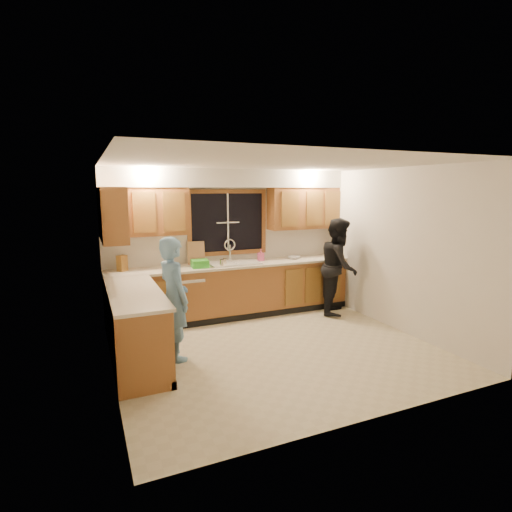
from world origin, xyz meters
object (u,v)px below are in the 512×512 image
Objects in this scene: stove at (141,343)px; soap_bottle at (261,255)px; woman at (339,266)px; dish_crate at (200,264)px; sink at (234,267)px; knife_block at (122,263)px; man at (174,299)px; dishwasher at (186,298)px; bowl at (294,257)px.

stove is 4.32× the size of soap_bottle.
dish_crate is (-2.37, 0.47, 0.14)m from woman.
stove is at bearing -134.61° from sink.
soap_bottle is (2.34, -0.03, -0.02)m from knife_block.
knife_block is 1.20m from dish_crate.
stove is 0.57× the size of man.
dishwasher is at bearing 62.31° from stove.
dish_crate is at bearing -49.85° from knife_block.
knife_block is (-0.95, 0.12, 0.63)m from dishwasher.
dishwasher is 2.04m from stove.
knife_block is at bearing 176.74° from sink.
man is (-0.47, -1.34, 0.39)m from dishwasher.
knife_block is at bearing 172.97° from dishwasher.
man reaches higher than soap_bottle.
dishwasher is 0.91× the size of stove.
sink is 2.60m from stove.
sink is 1.05× the size of dishwasher.
dish_crate is at bearing -171.71° from soap_bottle.
woman is at bearing -17.96° from sink.
knife_block is at bearing 118.66° from woman.
soap_bottle is 1.01× the size of bowl.
dishwasher is 1.47m from man.
dishwasher is 0.49× the size of woman.
woman is 6.37× the size of dish_crate.
soap_bottle reaches higher than dish_crate.
dishwasher is 2.70m from woman.
knife_block reaches higher than soap_bottle.
sink is 4.15× the size of bowl.
bowl is at bearing 0.54° from sink.
woman is at bearing -12.01° from dishwasher.
sink reaches higher than bowl.
woman reaches higher than bowl.
woman is 1.39m from soap_bottle.
woman is (2.60, -0.55, 0.43)m from dishwasher.
man is at bearing -142.57° from soap_bottle.
man reaches higher than dishwasher.
bowl is (2.49, 1.36, 0.15)m from man.
man is at bearing -151.35° from bowl.
dish_crate is at bearing 55.68° from stove.
soap_bottle is at bearing 174.75° from bowl.
man is at bearing 143.63° from woman.
sink reaches higher than dish_crate.
bowl is at bearing 0.73° from dishwasher.
soap_bottle is (1.85, 1.42, 0.23)m from man.
woman is at bearing -44.94° from bowl.
sink is 0.96× the size of stove.
woman is at bearing -87.90° from man.
woman reaches higher than dishwasher.
soap_bottle reaches higher than bowl.
sink is at bearing 45.39° from stove.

